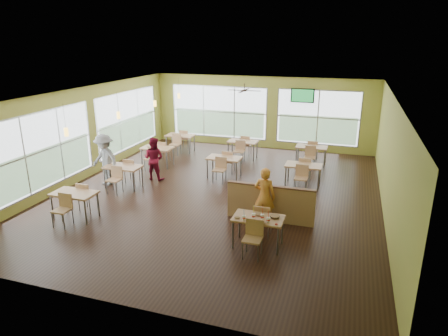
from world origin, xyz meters
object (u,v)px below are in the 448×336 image
at_px(main_table, 258,222).
at_px(man_plaid, 265,196).
at_px(half_wall_divider, 270,203).
at_px(food_basket, 275,216).

xyz_separation_m(main_table, man_plaid, (-0.12, 1.24, 0.16)).
distance_m(half_wall_divider, food_basket, 1.42).
bearing_deg(half_wall_divider, man_plaid, -120.06).
bearing_deg(man_plaid, half_wall_divider, -113.38).
height_order(main_table, half_wall_divider, half_wall_divider).
height_order(main_table, food_basket, main_table).
distance_m(main_table, half_wall_divider, 1.45).
distance_m(main_table, food_basket, 0.42).
relative_size(man_plaid, food_basket, 6.41).
distance_m(man_plaid, food_basket, 1.24).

